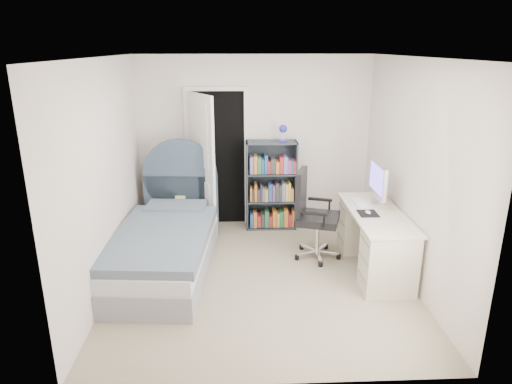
{
  "coord_description": "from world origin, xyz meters",
  "views": [
    {
      "loc": [
        -0.27,
        -4.83,
        2.62
      ],
      "look_at": [
        -0.04,
        0.28,
        0.97
      ],
      "focal_mm": 32.0,
      "sensor_mm": 36.0,
      "label": 1
    }
  ],
  "objects_px": {
    "floor_lamp": "(203,189)",
    "desk": "(375,238)",
    "bed": "(166,243)",
    "bookcase": "(272,189)",
    "nightstand": "(184,208)",
    "office_chair": "(311,210)"
  },
  "relations": [
    {
      "from": "bed",
      "to": "floor_lamp",
      "type": "height_order",
      "value": "floor_lamp"
    },
    {
      "from": "nightstand",
      "to": "bookcase",
      "type": "xyz_separation_m",
      "value": [
        1.27,
        0.23,
        0.21
      ]
    },
    {
      "from": "floor_lamp",
      "to": "bookcase",
      "type": "distance_m",
      "value": 1.03
    },
    {
      "from": "office_chair",
      "to": "desk",
      "type": "bearing_deg",
      "value": -28.05
    },
    {
      "from": "bed",
      "to": "office_chair",
      "type": "xyz_separation_m",
      "value": [
        1.81,
        0.24,
        0.31
      ]
    },
    {
      "from": "bed",
      "to": "bookcase",
      "type": "distance_m",
      "value": 1.9
    },
    {
      "from": "bed",
      "to": "bookcase",
      "type": "relative_size",
      "value": 1.52
    },
    {
      "from": "desk",
      "to": "nightstand",
      "type": "bearing_deg",
      "value": 154.07
    },
    {
      "from": "floor_lamp",
      "to": "desk",
      "type": "distance_m",
      "value": 2.65
    },
    {
      "from": "floor_lamp",
      "to": "bookcase",
      "type": "relative_size",
      "value": 0.91
    },
    {
      "from": "bed",
      "to": "nightstand",
      "type": "height_order",
      "value": "bed"
    },
    {
      "from": "floor_lamp",
      "to": "bookcase",
      "type": "bearing_deg",
      "value": -6.96
    },
    {
      "from": "bed",
      "to": "bookcase",
      "type": "bearing_deg",
      "value": 42.12
    },
    {
      "from": "bed",
      "to": "office_chair",
      "type": "distance_m",
      "value": 1.85
    },
    {
      "from": "bed",
      "to": "desk",
      "type": "height_order",
      "value": "bed"
    },
    {
      "from": "bed",
      "to": "office_chair",
      "type": "relative_size",
      "value": 2.06
    },
    {
      "from": "bed",
      "to": "desk",
      "type": "bearing_deg",
      "value": -3.16
    },
    {
      "from": "floor_lamp",
      "to": "bookcase",
      "type": "xyz_separation_m",
      "value": [
        1.02,
        -0.13,
        0.03
      ]
    },
    {
      "from": "nightstand",
      "to": "bookcase",
      "type": "height_order",
      "value": "bookcase"
    },
    {
      "from": "floor_lamp",
      "to": "desk",
      "type": "bearing_deg",
      "value": -35.16
    },
    {
      "from": "floor_lamp",
      "to": "office_chair",
      "type": "xyz_separation_m",
      "value": [
        1.44,
        -1.14,
        0.05
      ]
    },
    {
      "from": "floor_lamp",
      "to": "office_chair",
      "type": "height_order",
      "value": "floor_lamp"
    }
  ]
}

